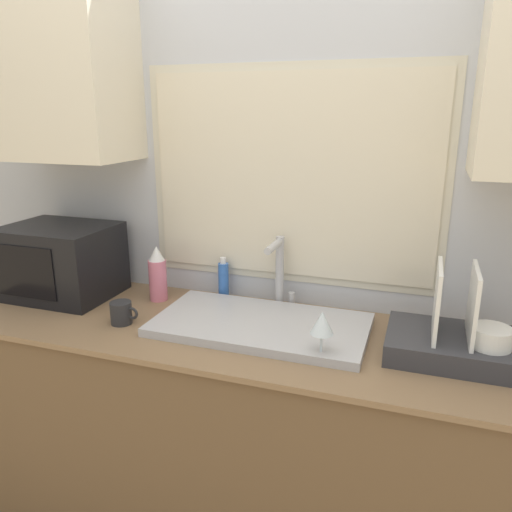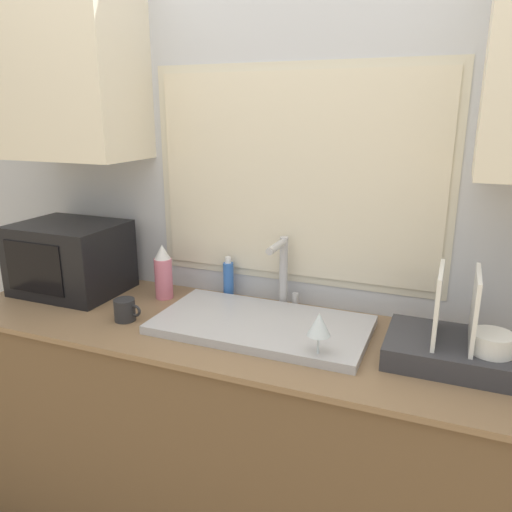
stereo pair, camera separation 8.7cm
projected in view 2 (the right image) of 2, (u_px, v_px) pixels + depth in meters
countertop at (265, 441)px, 1.85m from camera, size 2.35×0.63×0.88m
wall_back at (294, 173)px, 1.84m from camera, size 6.00×0.38×2.60m
sink_basin at (261, 325)px, 1.74m from camera, size 0.74×0.40×0.03m
faucet at (283, 268)px, 1.89m from camera, size 0.08×0.17×0.28m
microwave at (70, 258)px, 2.08m from camera, size 0.43×0.34×0.29m
dish_rack at (455, 345)px, 1.50m from camera, size 0.38×0.29×0.29m
spray_bottle at (163, 273)px, 2.01m from camera, size 0.07×0.07×0.22m
soap_bottle at (228, 279)px, 2.02m from camera, size 0.04×0.04×0.17m
mug_near_sink at (125, 310)px, 1.81m from camera, size 0.11×0.08×0.08m
wine_glass at (319, 326)px, 1.48m from camera, size 0.07×0.07×0.16m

